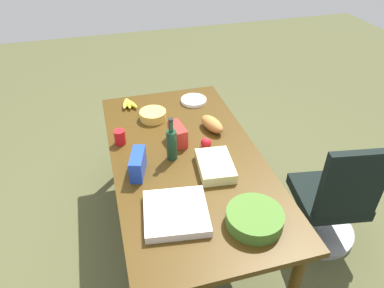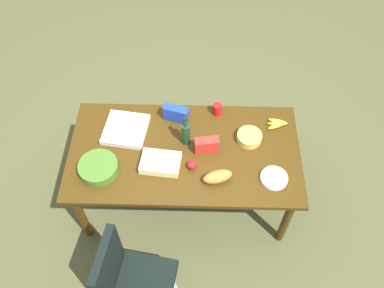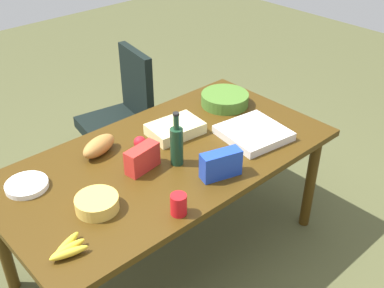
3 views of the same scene
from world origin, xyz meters
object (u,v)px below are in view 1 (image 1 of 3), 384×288
(conference_table, at_px, (187,165))
(office_chair, at_px, (330,205))
(apple_red, at_px, (206,143))
(wine_bottle, at_px, (172,144))
(paper_plate_stack, at_px, (194,100))
(pizza_box, at_px, (176,213))
(salad_bowl, at_px, (255,218))
(sheet_cake, at_px, (215,166))
(bread_loaf, at_px, (212,124))
(chip_bowl, at_px, (153,115))
(banana_bunch, at_px, (129,104))
(chip_bag_red, at_px, (178,134))
(chip_bag_blue, at_px, (138,164))
(red_solo_cup, at_px, (120,137))

(conference_table, relative_size, office_chair, 1.98)
(apple_red, bearing_deg, wine_bottle, -77.55)
(paper_plate_stack, relative_size, wine_bottle, 0.69)
(pizza_box, distance_m, apple_red, 0.69)
(conference_table, distance_m, salad_bowl, 0.73)
(sheet_cake, height_order, pizza_box, sheet_cake)
(bread_loaf, bearing_deg, office_chair, 49.54)
(chip_bowl, distance_m, banana_bunch, 0.30)
(pizza_box, relative_size, chip_bag_red, 1.80)
(chip_bag_blue, height_order, salad_bowl, chip_bag_blue)
(banana_bunch, relative_size, chip_bag_red, 0.95)
(chip_bowl, xyz_separation_m, pizza_box, (1.07, -0.06, -0.01))
(conference_table, distance_m, sheet_cake, 0.26)
(sheet_cake, distance_m, pizza_box, 0.48)
(chip_bag_blue, distance_m, apple_red, 0.53)
(banana_bunch, xyz_separation_m, apple_red, (0.74, 0.46, 0.01))
(office_chair, xyz_separation_m, chip_bag_red, (-0.54, -1.03, 0.47))
(bread_loaf, distance_m, apple_red, 0.24)
(office_chair, bearing_deg, sheet_cake, -100.83)
(pizza_box, bearing_deg, paper_plate_stack, 167.72)
(sheet_cake, bearing_deg, office_chair, 79.17)
(bread_loaf, bearing_deg, apple_red, -28.55)
(office_chair, bearing_deg, paper_plate_stack, -145.07)
(conference_table, relative_size, red_solo_cup, 17.74)
(office_chair, relative_size, sheet_cake, 3.09)
(salad_bowl, distance_m, chip_bag_red, 0.90)
(pizza_box, relative_size, bread_loaf, 1.50)
(pizza_box, height_order, salad_bowl, salad_bowl)
(salad_bowl, xyz_separation_m, wine_bottle, (-0.70, -0.31, 0.08))
(paper_plate_stack, bearing_deg, sheet_cake, -6.81)
(chip_bag_blue, bearing_deg, banana_bunch, 176.89)
(bread_loaf, height_order, paper_plate_stack, bread_loaf)
(conference_table, bearing_deg, bread_loaf, 134.92)
(pizza_box, relative_size, apple_red, 4.74)
(pizza_box, height_order, red_solo_cup, red_solo_cup)
(bread_loaf, bearing_deg, wine_bottle, -54.70)
(banana_bunch, relative_size, apple_red, 2.49)
(conference_table, distance_m, wine_bottle, 0.22)
(office_chair, xyz_separation_m, chip_bag_blue, (-0.27, -1.36, 0.48))
(office_chair, bearing_deg, wine_bottle, -108.14)
(conference_table, xyz_separation_m, paper_plate_stack, (-0.73, 0.26, 0.09))
(chip_bowl, distance_m, chip_bag_blue, 0.67)
(chip_bag_red, bearing_deg, chip_bag_blue, -50.65)
(red_solo_cup, bearing_deg, sheet_cake, 50.65)
(salad_bowl, distance_m, wine_bottle, 0.77)
(chip_bag_red, bearing_deg, apple_red, 56.70)
(bread_loaf, distance_m, chip_bag_blue, 0.72)
(wine_bottle, bearing_deg, red_solo_cup, -129.66)
(bread_loaf, bearing_deg, banana_bunch, -132.83)
(chip_bowl, relative_size, chip_bag_red, 1.06)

